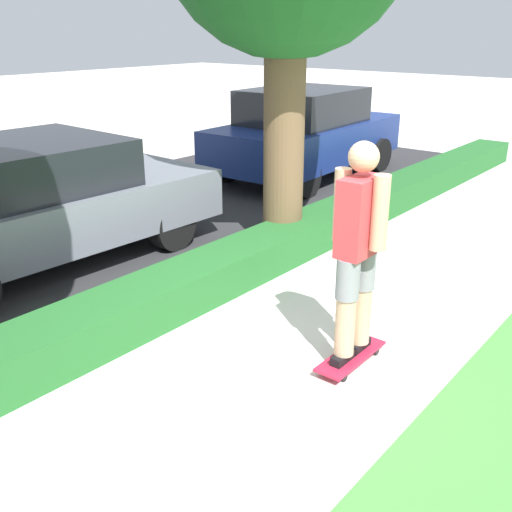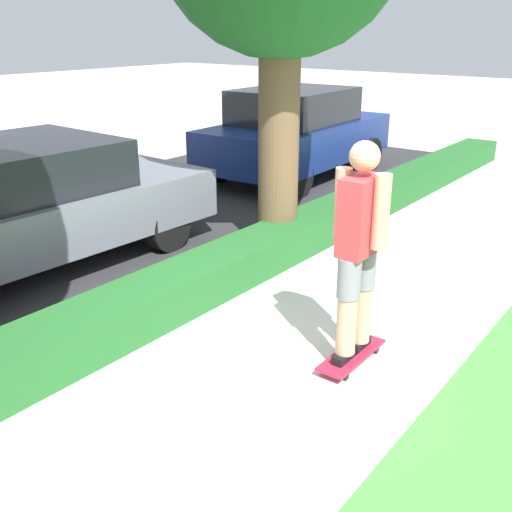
{
  "view_description": "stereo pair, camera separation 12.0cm",
  "coord_description": "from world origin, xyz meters",
  "views": [
    {
      "loc": [
        -3.51,
        -2.34,
        2.6
      ],
      "look_at": [
        0.12,
        0.6,
        0.79
      ],
      "focal_mm": 42.0,
      "sensor_mm": 36.0,
      "label": 1
    },
    {
      "loc": [
        -3.58,
        -2.25,
        2.6
      ],
      "look_at": [
        0.12,
        0.6,
        0.79
      ],
      "focal_mm": 42.0,
      "sensor_mm": 36.0,
      "label": 2
    }
  ],
  "objects": [
    {
      "name": "parked_car_middle",
      "position": [
        -0.07,
        3.77,
        0.74
      ],
      "size": [
        4.25,
        2.15,
        1.41
      ],
      "rotation": [
        0.0,
        0.0,
        -0.04
      ],
      "color": "slate",
      "rests_on": "ground_plane"
    },
    {
      "name": "hedge_row",
      "position": [
        0.0,
        1.6,
        0.2
      ],
      "size": [
        18.19,
        0.6,
        0.39
      ],
      "color": "#236028",
      "rests_on": "ground_plane"
    },
    {
      "name": "parked_car_rear",
      "position": [
        5.45,
        3.79,
        0.8
      ],
      "size": [
        4.01,
        1.99,
        1.56
      ],
      "rotation": [
        0.0,
        0.0,
        0.04
      ],
      "color": "navy",
      "rests_on": "ground_plane"
    },
    {
      "name": "skater_person",
      "position": [
        0.3,
        -0.25,
        1.02
      ],
      "size": [
        0.51,
        0.45,
        1.75
      ],
      "color": "black",
      "rests_on": "skateboard"
    },
    {
      "name": "skateboard",
      "position": [
        0.3,
        -0.25,
        0.07
      ],
      "size": [
        0.76,
        0.24,
        0.08
      ],
      "color": "red",
      "rests_on": "ground_plane"
    },
    {
      "name": "ground_plane",
      "position": [
        0.0,
        0.0,
        0.0
      ],
      "size": [
        60.0,
        60.0,
        0.0
      ],
      "primitive_type": "plane",
      "color": "beige"
    },
    {
      "name": "street_asphalt",
      "position": [
        0.0,
        4.2,
        0.0
      ],
      "size": [
        18.19,
        5.0,
        0.01
      ],
      "color": "#2D2D30",
      "rests_on": "ground_plane"
    }
  ]
}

